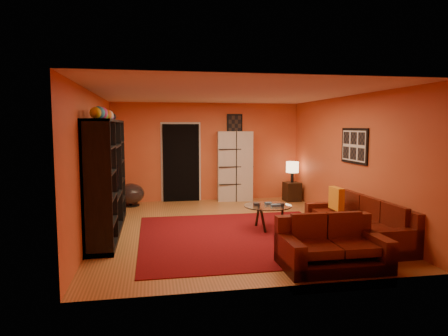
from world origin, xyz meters
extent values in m
plane|color=#9A612F|center=(0.00, 0.00, 0.00)|extent=(6.00, 6.00, 0.00)
plane|color=white|center=(0.00, 0.00, 2.60)|extent=(6.00, 6.00, 0.00)
plane|color=#CF542D|center=(0.00, 3.00, 1.30)|extent=(6.00, 0.00, 6.00)
plane|color=#CF542D|center=(0.00, -3.00, 1.30)|extent=(6.00, 0.00, 6.00)
plane|color=#CF542D|center=(-2.50, 0.00, 1.30)|extent=(0.00, 6.00, 6.00)
plane|color=#CF542D|center=(2.50, 0.00, 1.30)|extent=(0.00, 6.00, 6.00)
cube|color=#55090E|center=(0.10, -0.70, 0.01)|extent=(3.60, 3.60, 0.01)
cube|color=black|center=(-0.70, 2.96, 1.02)|extent=(0.95, 0.10, 2.04)
cube|color=black|center=(2.48, -0.30, 1.60)|extent=(0.03, 1.00, 0.70)
cube|color=black|center=(0.75, 2.98, 2.05)|extent=(0.42, 0.03, 0.52)
cube|color=black|center=(-2.27, 0.00, 1.05)|extent=(0.45, 3.00, 2.10)
imported|color=black|center=(-2.23, -0.02, 0.98)|extent=(0.90, 0.12, 0.52)
cube|color=#451009|center=(2.05, -1.27, 0.16)|extent=(1.01, 2.36, 0.32)
cube|color=#451009|center=(2.44, -1.26, 0.42)|extent=(0.23, 2.35, 0.85)
cube|color=#451009|center=(2.07, -2.35, 0.31)|extent=(0.96, 0.20, 0.62)
cube|color=#451009|center=(2.03, -0.19, 0.31)|extent=(0.96, 0.20, 0.62)
cube|color=#451009|center=(2.02, -1.93, 0.47)|extent=(0.75, 0.66, 0.12)
cube|color=#451009|center=(2.01, -1.27, 0.47)|extent=(0.75, 0.66, 0.12)
cube|color=#451009|center=(2.00, -0.61, 0.47)|extent=(0.75, 0.66, 0.12)
cube|color=#451009|center=(1.02, -2.50, 0.16)|extent=(1.45, 0.88, 0.32)
cube|color=#451009|center=(1.02, -2.16, 0.42)|extent=(1.45, 0.19, 0.85)
cube|color=#451009|center=(1.65, -2.50, 0.31)|extent=(0.19, 0.87, 0.62)
cube|color=#451009|center=(0.39, -2.50, 0.31)|extent=(0.19, 0.87, 0.62)
cube|color=#451009|center=(1.29, -2.54, 0.47)|extent=(0.53, 0.65, 0.12)
cube|color=#451009|center=(0.75, -2.54, 0.47)|extent=(0.53, 0.65, 0.12)
cube|color=orange|center=(1.95, -0.67, 0.63)|extent=(0.12, 0.42, 0.42)
cylinder|color=silver|center=(0.72, -0.30, 0.46)|extent=(0.92, 0.92, 0.02)
cylinder|color=black|center=(1.01, -0.31, 0.23)|extent=(0.05, 0.05, 0.44)
cylinder|color=black|center=(0.59, -0.04, 0.23)|extent=(0.05, 0.05, 0.44)
cylinder|color=black|center=(0.57, -0.53, 0.23)|extent=(0.05, 0.05, 0.44)
cube|color=beige|center=(0.72, 2.80, 0.92)|extent=(0.95, 0.48, 1.85)
cylinder|color=black|center=(-2.00, 2.50, 0.02)|extent=(0.44, 0.44, 0.03)
cylinder|color=black|center=(-2.00, 2.50, 0.10)|extent=(0.06, 0.06, 0.15)
ellipsoid|color=#443B3C|center=(-2.00, 2.50, 0.31)|extent=(0.69, 0.69, 0.52)
cube|color=black|center=(2.20, 2.43, 0.25)|extent=(0.43, 0.43, 0.50)
cylinder|color=black|center=(2.20, 2.43, 0.63)|extent=(0.08, 0.08, 0.26)
cylinder|color=#F8C688|center=(2.20, 2.43, 0.91)|extent=(0.33, 0.33, 0.29)
camera|label=1|loc=(-1.45, -7.57, 1.99)|focal=32.00mm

